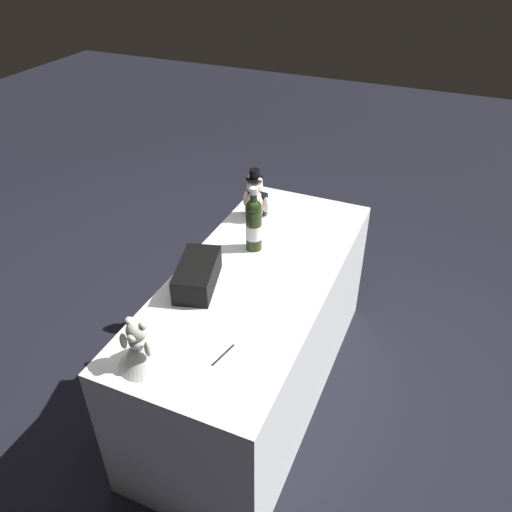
{
  "coord_description": "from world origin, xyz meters",
  "views": [
    {
      "loc": [
        1.76,
        0.76,
        2.21
      ],
      "look_at": [
        0.0,
        0.0,
        0.87
      ],
      "focal_mm": 35.51,
      "sensor_mm": 36.0,
      "label": 1
    }
  ],
  "objects": [
    {
      "name": "champagne_bottle",
      "position": [
        -0.19,
        -0.09,
        0.92
      ],
      "size": [
        0.08,
        0.08,
        0.34
      ],
      "color": "#223012",
      "rests_on": "reception_table"
    },
    {
      "name": "ground_plane",
      "position": [
        0.0,
        0.0,
        0.0
      ],
      "size": [
        12.0,
        12.0,
        0.0
      ],
      "primitive_type": "plane",
      "color": "black"
    },
    {
      "name": "signing_pen",
      "position": [
        0.53,
        0.09,
        0.78
      ],
      "size": [
        0.14,
        0.04,
        0.01
      ],
      "color": "black",
      "rests_on": "reception_table"
    },
    {
      "name": "teddy_bear_bride",
      "position": [
        0.68,
        -0.17,
        0.87
      ],
      "size": [
        0.22,
        0.19,
        0.22
      ],
      "color": "white",
      "rests_on": "reception_table"
    },
    {
      "name": "reception_table",
      "position": [
        0.0,
        0.0,
        0.39
      ],
      "size": [
        1.68,
        0.71,
        0.77
      ],
      "primitive_type": "cube",
      "color": "white",
      "rests_on": "ground_plane"
    },
    {
      "name": "teddy_bear_groom",
      "position": [
        -0.48,
        -0.21,
        0.88
      ],
      "size": [
        0.15,
        0.16,
        0.29
      ],
      "color": "beige",
      "rests_on": "reception_table"
    },
    {
      "name": "gift_case_black",
      "position": [
        0.19,
        -0.21,
        0.83
      ],
      "size": [
        0.35,
        0.24,
        0.12
      ],
      "color": "black",
      "rests_on": "reception_table"
    }
  ]
}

